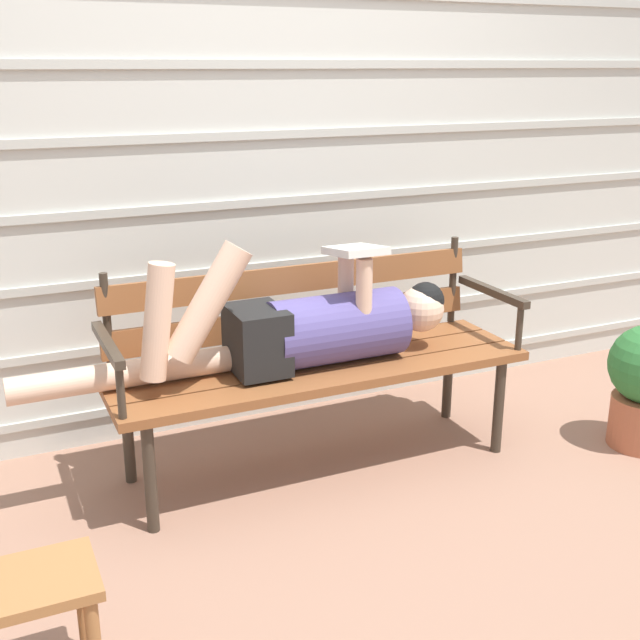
{
  "coord_description": "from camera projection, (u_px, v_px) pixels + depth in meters",
  "views": [
    {
      "loc": [
        -1.22,
        -2.49,
        1.58
      ],
      "look_at": [
        0.0,
        0.2,
        0.63
      ],
      "focal_mm": 44.57,
      "sensor_mm": 36.0,
      "label": 1
    }
  ],
  "objects": [
    {
      "name": "ground_plane",
      "position": [
        341.0,
        487.0,
        3.12
      ],
      "size": [
        12.0,
        12.0,
        0.0
      ],
      "primitive_type": "plane",
      "color": "#936B56"
    },
    {
      "name": "house_siding",
      "position": [
        262.0,
        168.0,
        3.47
      ],
      "size": [
        4.82,
        0.08,
        2.3
      ],
      "color": "beige",
      "rests_on": "ground"
    },
    {
      "name": "park_bench",
      "position": [
        313.0,
        349.0,
        3.2
      ],
      "size": [
        1.68,
        0.51,
        0.85
      ],
      "color": "brown",
      "rests_on": "ground"
    },
    {
      "name": "reclining_person",
      "position": [
        303.0,
        327.0,
        3.07
      ],
      "size": [
        1.72,
        0.27,
        0.54
      ],
      "color": "#514784"
    },
    {
      "name": "footstool",
      "position": [
        26.0,
        607.0,
        2.01
      ],
      "size": [
        0.37,
        0.26,
        0.35
      ],
      "color": "#9E6638",
      "rests_on": "ground"
    }
  ]
}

